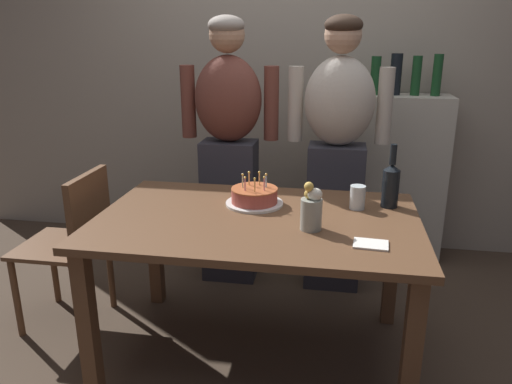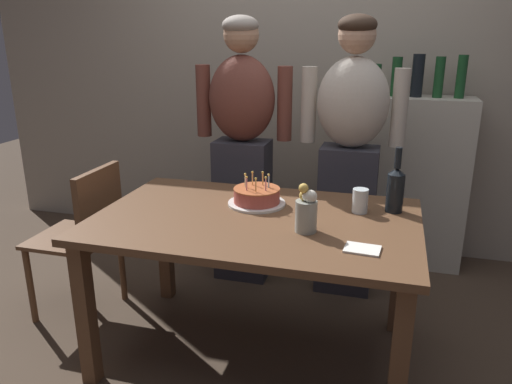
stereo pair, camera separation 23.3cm
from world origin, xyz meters
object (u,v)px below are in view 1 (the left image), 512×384
object	(u,v)px
birthday_cake	(254,197)
dining_chair	(75,237)
person_woman_cardigan	(337,153)
wine_bottle	(391,184)
water_glass_near	(358,197)
flower_vase	(312,209)
person_man_bearded	(229,149)
napkin_stack	(371,244)

from	to	relation	value
birthday_cake	dining_chair	bearing A→B (deg)	-176.63
person_woman_cardigan	wine_bottle	bearing A→B (deg)	115.62
water_glass_near	person_woman_cardigan	bearing A→B (deg)	100.12
wine_bottle	flower_vase	world-z (taller)	wine_bottle
wine_bottle	flower_vase	xyz separation A→B (m)	(-0.36, -0.36, -0.02)
water_glass_near	person_man_bearded	size ratio (longest dim) A/B	0.07
wine_bottle	napkin_stack	size ratio (longest dim) A/B	2.26
napkin_stack	flower_vase	size ratio (longest dim) A/B	0.64
water_glass_near	napkin_stack	world-z (taller)	water_glass_near
wine_bottle	person_woman_cardigan	xyz separation A→B (m)	(-0.27, 0.56, 0.02)
birthday_cake	person_woman_cardigan	xyz separation A→B (m)	(0.40, 0.63, 0.09)
water_glass_near	person_man_bearded	xyz separation A→B (m)	(-0.78, 0.61, 0.08)
dining_chair	napkin_stack	bearing A→B (deg)	76.74
person_woman_cardigan	dining_chair	distance (m)	1.57
water_glass_near	wine_bottle	xyz separation A→B (m)	(0.16, 0.06, 0.06)
wine_bottle	person_woman_cardigan	bearing A→B (deg)	115.62
napkin_stack	person_woman_cardigan	xyz separation A→B (m)	(-0.15, 1.05, 0.13)
birthday_cake	flower_vase	size ratio (longest dim) A/B	1.33
water_glass_near	person_man_bearded	distance (m)	0.99
person_man_bearded	person_woman_cardigan	bearing A→B (deg)	-180.00
wine_bottle	flower_vase	bearing A→B (deg)	-135.10
flower_vase	person_man_bearded	xyz separation A→B (m)	(-0.57, 0.92, 0.04)
person_woman_cardigan	flower_vase	bearing A→B (deg)	83.99
wine_bottle	napkin_stack	xyz separation A→B (m)	(-0.11, -0.49, -0.11)
water_glass_near	person_man_bearded	world-z (taller)	person_man_bearded
wine_bottle	person_man_bearded	world-z (taller)	person_man_bearded
wine_bottle	flower_vase	size ratio (longest dim) A/B	1.45
person_woman_cardigan	dining_chair	bearing A→B (deg)	26.91
dining_chair	flower_vase	bearing A→B (deg)	79.86
wine_bottle	person_man_bearded	bearing A→B (deg)	149.21
birthday_cake	flower_vase	world-z (taller)	flower_vase
wine_bottle	dining_chair	bearing A→B (deg)	-175.24
person_man_bearded	dining_chair	xyz separation A→B (m)	(-0.70, -0.69, -0.36)
napkin_stack	person_man_bearded	world-z (taller)	person_man_bearded
water_glass_near	wine_bottle	size ratio (longest dim) A/B	0.37
napkin_stack	person_man_bearded	xyz separation A→B (m)	(-0.82, 1.05, 0.13)
napkin_stack	person_man_bearded	distance (m)	1.34
birthday_cake	wine_bottle	distance (m)	0.67
water_glass_near	person_woman_cardigan	xyz separation A→B (m)	(-0.11, 0.61, 0.08)
flower_vase	person_woman_cardigan	xyz separation A→B (m)	(0.10, 0.92, 0.04)
napkin_stack	person_woman_cardigan	size ratio (longest dim) A/B	0.08
birthday_cake	wine_bottle	world-z (taller)	wine_bottle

